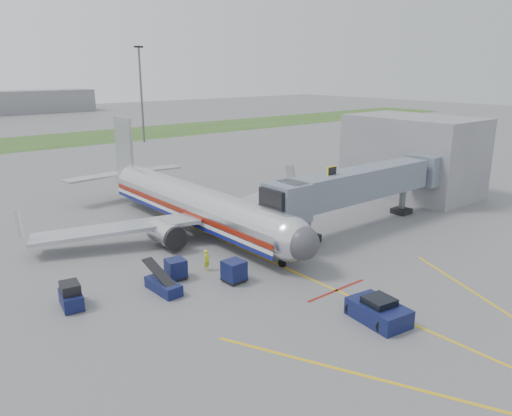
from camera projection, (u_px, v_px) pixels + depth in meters
ground at (299, 274)px, 39.97m from camera, size 400.00×400.00×0.00m
grass_strip at (6, 145)px, 106.86m from camera, size 300.00×25.00×0.01m
apron_markings at (374, 307)px, 34.46m from camera, size 21.52×50.00×0.01m
airliner at (195, 204)px, 50.58m from camera, size 32.10×35.67×10.25m
jet_bridge at (357, 185)px, 50.33m from camera, size 25.30×4.00×6.90m
terminal at (413, 155)px, 64.39m from camera, size 10.00×16.00×10.00m
light_mast_right at (141, 92)px, 108.07m from camera, size 2.00×0.44×20.40m
pushback_tug at (378, 311)px, 32.38m from camera, size 2.89×4.21×1.64m
baggage_tug at (71, 296)px, 34.28m from camera, size 1.72×2.71×1.77m
baggage_cart_a at (172, 228)px, 48.93m from camera, size 1.60×1.60×1.50m
baggage_cart_b at (234, 271)px, 38.31m from camera, size 1.62×1.62×1.69m
baggage_cart_c at (176, 269)px, 38.88m from camera, size 1.65×1.65×1.59m
belt_loader at (163, 285)px, 36.72m from camera, size 1.41×4.06×1.96m
ground_power_cart at (271, 233)px, 48.21m from camera, size 1.63×1.31×1.14m
ramp_worker at (207, 260)px, 40.46m from camera, size 0.74×0.60×1.76m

